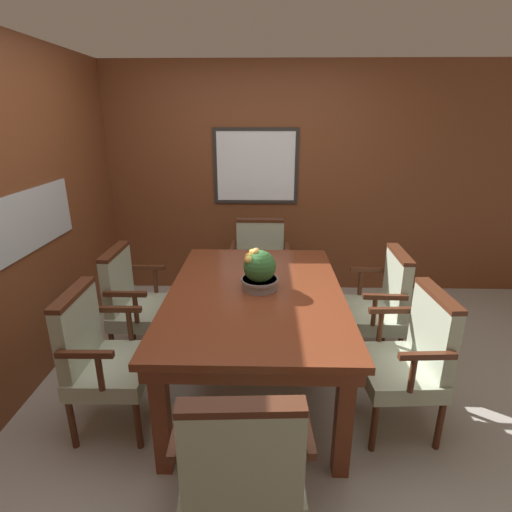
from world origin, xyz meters
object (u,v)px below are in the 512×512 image
at_px(chair_right_far, 380,303).
at_px(potted_plant, 259,271).
at_px(chair_right_near, 411,355).
at_px(dining_table, 256,303).
at_px(chair_head_far, 260,262).
at_px(chair_left_far, 134,300).
at_px(chair_head_near, 243,468).
at_px(chair_left_near, 100,354).

bearing_deg(chair_right_far, potted_plant, -68.38).
xyz_separation_m(chair_right_near, potted_plant, (-0.95, 0.40, 0.40)).
height_order(dining_table, potted_plant, potted_plant).
distance_m(chair_head_far, potted_plant, 1.30).
relative_size(chair_right_near, potted_plant, 3.17).
height_order(chair_right_far, chair_left_far, same).
distance_m(chair_head_near, chair_right_near, 1.32).
relative_size(chair_right_far, chair_head_far, 1.00).
bearing_deg(chair_head_near, chair_left_near, -44.43).
distance_m(chair_right_far, chair_head_near, 1.89).
height_order(chair_head_near, chair_left_near, same).
xyz_separation_m(chair_head_near, potted_plant, (0.05, 1.27, 0.40)).
relative_size(chair_head_near, potted_plant, 3.17).
height_order(chair_left_far, chair_left_near, same).
xyz_separation_m(chair_head_near, chair_right_near, (1.00, 0.86, 0.00)).
bearing_deg(chair_left_near, chair_left_far, 1.75).
bearing_deg(dining_table, chair_right_far, 20.60).
distance_m(chair_head_near, potted_plant, 1.33).
relative_size(chair_right_far, chair_right_near, 1.00).
bearing_deg(chair_right_near, chair_left_near, -92.48).
relative_size(dining_table, chair_right_far, 1.91).
distance_m(chair_right_far, potted_plant, 1.09).
bearing_deg(chair_left_far, chair_right_near, -110.40).
bearing_deg(chair_left_near, chair_head_far, -30.94).
bearing_deg(chair_right_near, chair_head_near, -52.60).
distance_m(dining_table, chair_head_near, 1.25).
relative_size(chair_head_near, chair_right_near, 1.00).
height_order(chair_right_far, potted_plant, potted_plant).
height_order(dining_table, chair_right_near, chair_right_near).
bearing_deg(chair_left_near, chair_head_near, -132.35).
relative_size(chair_right_far, chair_left_far, 1.00).
height_order(chair_right_far, chair_right_near, same).
xyz_separation_m(chair_right_far, chair_head_near, (-1.01, -1.60, 0.00)).
distance_m(chair_head_far, chair_head_near, 2.50).
bearing_deg(dining_table, potted_plant, 48.02).
bearing_deg(chair_right_far, chair_left_near, -66.24).
bearing_deg(chair_left_near, chair_right_far, -69.04).
relative_size(chair_head_near, chair_left_near, 1.00).
height_order(chair_head_far, potted_plant, potted_plant).
height_order(chair_right_near, potted_plant, potted_plant).
bearing_deg(chair_right_near, dining_table, -114.38).
bearing_deg(chair_right_near, chair_left_far, -114.27).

